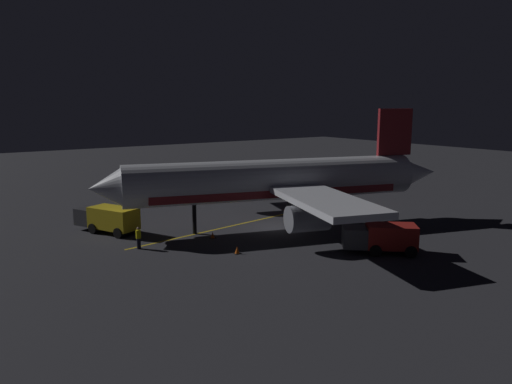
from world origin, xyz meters
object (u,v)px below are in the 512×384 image
Objects in this scene: airliner at (280,182)px; ground_crew_worker at (139,238)px; traffic_cone_near_right at (213,235)px; catering_truck at (382,238)px; baggage_truck at (108,219)px; traffic_cone_near_left at (237,250)px.

airliner reaches higher than ground_crew_worker.
traffic_cone_near_right is at bearing 88.46° from airliner.
airliner reaches higher than catering_truck.
baggage_truck is at bearing 39.88° from catering_truck.
baggage_truck reaches higher than ground_crew_worker.
baggage_truck is 11.69× the size of traffic_cone_near_left.
ground_crew_worker is (11.66, 14.70, -0.27)m from catering_truck.
traffic_cone_near_right is at bearing -7.77° from traffic_cone_near_left.
ground_crew_worker is (-6.24, -0.26, -0.32)m from baggage_truck.
catering_truck is at bearing -140.12° from baggage_truck.
catering_truck is 9.98× the size of traffic_cone_near_left.
baggage_truck is 23.33m from catering_truck.
ground_crew_worker is at bearing 86.23° from airliner.
baggage_truck reaches higher than catering_truck.
ground_crew_worker reaches higher than traffic_cone_near_right.
baggage_truck is 3.70× the size of ground_crew_worker.
traffic_cone_near_right is at bearing 37.56° from catering_truck.
traffic_cone_near_right is at bearing -96.24° from ground_crew_worker.
ground_crew_worker is 3.16× the size of traffic_cone_near_right.
airliner is 13.67m from ground_crew_worker.
ground_crew_worker is 3.16× the size of traffic_cone_near_left.
baggage_truck reaches higher than traffic_cone_near_right.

